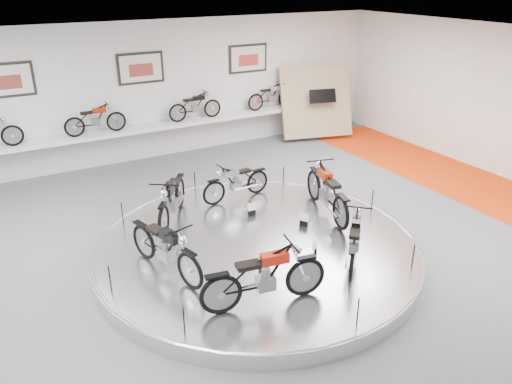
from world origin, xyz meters
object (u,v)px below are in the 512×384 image
bike_a (327,190)px  bike_e (264,276)px  display_platform (257,249)px  bike_d (165,247)px  bike_b (236,181)px  shelf (149,128)px  bike_c (172,199)px  bike_f (355,239)px

bike_a → bike_e: 3.59m
display_platform → bike_d: bike_d is taller
display_platform → bike_b: bike_b is taller
bike_d → shelf: bearing=148.5°
bike_b → display_platform: bearing=69.0°
bike_c → bike_f: bike_c is taller
bike_f → bike_b: bearing=53.0°
bike_b → bike_f: bearing=95.3°
bike_a → bike_e: (-2.87, -2.16, -0.03)m
display_platform → bike_b: size_ratio=4.26×
display_platform → bike_e: 2.11m
shelf → bike_c: size_ratio=6.07×
bike_c → bike_e: size_ratio=1.01×
shelf → display_platform: bearing=-90.0°
bike_d → bike_e: bike_e is taller
bike_c → bike_d: (-0.81, -1.81, -0.02)m
bike_e → bike_f: bike_e is taller
bike_a → bike_d: size_ratio=1.08×
display_platform → bike_a: 2.13m
bike_e → bike_f: 2.12m
bike_d → bike_b: bearing=115.5°
bike_a → bike_f: bike_a is taller
shelf → bike_d: bike_d is taller
bike_e → bike_d: bearing=131.7°
shelf → bike_a: bike_a is taller
display_platform → bike_d: 2.03m
shelf → bike_c: (-1.11, -4.71, -0.17)m
bike_e → bike_c: bearing=103.5°
bike_c → bike_e: 3.48m
shelf → bike_d: (-1.92, -6.53, -0.19)m
shelf → bike_e: bearing=-96.2°
bike_c → bike_f: 3.92m
display_platform → bike_c: 2.13m
bike_a → bike_e: bike_a is taller
bike_b → bike_a: bearing=124.8°
display_platform → bike_c: (-1.11, 1.69, 0.68)m
bike_c → bike_d: size_ratio=1.04×
display_platform → shelf: (0.00, 6.40, 0.85)m
bike_f → bike_e: bearing=142.1°
display_platform → bike_b: 2.22m
bike_e → shelf: bearing=93.8°
shelf → bike_d: bearing=-106.4°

